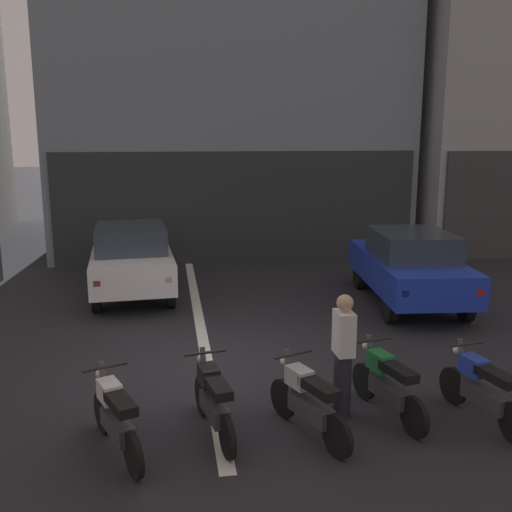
{
  "coord_description": "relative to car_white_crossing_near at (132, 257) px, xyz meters",
  "views": [
    {
      "loc": [
        -0.57,
        -8.73,
        3.7
      ],
      "look_at": [
        1.08,
        2.0,
        1.4
      ],
      "focal_mm": 40.75,
      "sensor_mm": 36.0,
      "label": 1
    }
  ],
  "objects": [
    {
      "name": "ground_plane",
      "position": [
        1.42,
        -4.71,
        -0.89
      ],
      "size": [
        120.0,
        120.0,
        0.0
      ],
      "primitive_type": "plane",
      "color": "#232328"
    },
    {
      "name": "motorcycle_black_row_left_mid",
      "position": [
        1.34,
        -6.76,
        -0.43
      ],
      "size": [
        0.55,
        1.65,
        0.98
      ],
      "color": "black",
      "rests_on": "ground"
    },
    {
      "name": "car_blue_parked_kerbside",
      "position": [
        6.05,
        -1.74,
        0.0
      ],
      "size": [
        2.15,
        4.25,
        1.64
      ],
      "color": "black",
      "rests_on": "ground"
    },
    {
      "name": "lane_centre_line",
      "position": [
        1.42,
        1.29,
        -0.88
      ],
      "size": [
        0.2,
        18.0,
        0.01
      ],
      "primitive_type": "cube",
      "color": "silver",
      "rests_on": "ground"
    },
    {
      "name": "motorcycle_green_row_right_mid",
      "position": [
        3.66,
        -6.64,
        -0.43
      ],
      "size": [
        0.57,
        1.64,
        0.98
      ],
      "color": "black",
      "rests_on": "ground"
    },
    {
      "name": "person_by_motorcycles",
      "position": [
        3.08,
        -6.51,
        -0.03
      ],
      "size": [
        0.24,
        0.36,
        1.67
      ],
      "color": "#23232D",
      "rests_on": "ground"
    },
    {
      "name": "motorcycle_white_row_leftmost",
      "position": [
        0.18,
        -7.02,
        -0.43
      ],
      "size": [
        0.74,
        1.57,
        0.98
      ],
      "color": "black",
      "rests_on": "ground"
    },
    {
      "name": "motorcycle_silver_row_centre",
      "position": [
        2.5,
        -6.97,
        -0.43
      ],
      "size": [
        0.73,
        1.58,
        0.98
      ],
      "color": "black",
      "rests_on": "ground"
    },
    {
      "name": "car_white_crossing_near",
      "position": [
        0.0,
        0.0,
        0.0
      ],
      "size": [
        2.03,
        4.21,
        1.64
      ],
      "color": "black",
      "rests_on": "ground"
    },
    {
      "name": "building_mid_block",
      "position": [
        2.9,
        7.3,
        5.32
      ],
      "size": [
        10.85,
        8.46,
        12.44
      ],
      "color": "gray",
      "rests_on": "ground"
    },
    {
      "name": "motorcycle_blue_row_rightmost",
      "position": [
        4.82,
        -6.97,
        -0.43
      ],
      "size": [
        0.55,
        1.65,
        0.98
      ],
      "color": "black",
      "rests_on": "ground"
    }
  ]
}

